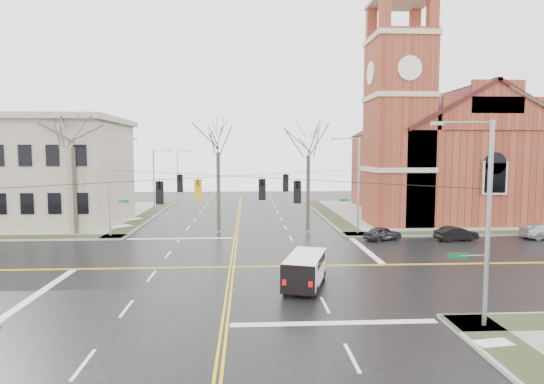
{
  "coord_description": "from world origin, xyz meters",
  "views": [
    {
      "loc": [
        1.04,
        -30.44,
        7.78
      ],
      "look_at": [
        3.06,
        6.0,
        4.59
      ],
      "focal_mm": 30.0,
      "sensor_mm": 36.0,
      "label": 1
    }
  ],
  "objects": [
    {
      "name": "tree_nw_near",
      "position": [
        -1.73,
        13.84,
        8.31
      ],
      "size": [
        4.0,
        4.0,
        11.48
      ],
      "color": "#3E3127",
      "rests_on": "ground"
    },
    {
      "name": "church",
      "position": [
        24.76,
        24.78,
        8.43
      ],
      "size": [
        24.28,
        27.48,
        27.5
      ],
      "color": "maroon",
      "rests_on": "ground"
    },
    {
      "name": "cargo_van",
      "position": [
        4.44,
        -4.65,
        1.09
      ],
      "size": [
        3.22,
        5.19,
        1.85
      ],
      "rotation": [
        0.0,
        0.0,
        -0.3
      ],
      "color": "white",
      "rests_on": "ground"
    },
    {
      "name": "sidewalks",
      "position": [
        0.0,
        0.0,
        0.08
      ],
      "size": [
        80.0,
        80.0,
        0.17
      ],
      "color": "gray",
      "rests_on": "ground"
    },
    {
      "name": "parked_car_a",
      "position": [
        13.08,
        8.83,
        0.61
      ],
      "size": [
        3.84,
        2.71,
        1.21
      ],
      "primitive_type": "imported",
      "rotation": [
        0.0,
        0.0,
        1.97
      ],
      "color": "black",
      "rests_on": "ground"
    },
    {
      "name": "traffic_signals",
      "position": [
        -0.0,
        -0.67,
        5.45
      ],
      "size": [
        8.21,
        8.26,
        1.3
      ],
      "color": "black",
      "rests_on": "ground"
    },
    {
      "name": "streetlight_north_b",
      "position": [
        -10.65,
        48.0,
        4.47
      ],
      "size": [
        2.3,
        0.2,
        8.0
      ],
      "color": "gray",
      "rests_on": "ground"
    },
    {
      "name": "civic_building_a",
      "position": [
        -22.0,
        20.0,
        5.5
      ],
      "size": [
        18.0,
        14.0,
        11.0
      ],
      "primitive_type": "cube",
      "color": "tan",
      "rests_on": "ground"
    },
    {
      "name": "parked_car_b",
      "position": [
        19.52,
        8.22,
        0.62
      ],
      "size": [
        3.96,
        1.99,
        1.25
      ],
      "primitive_type": "imported",
      "rotation": [
        0.0,
        0.0,
        1.75
      ],
      "color": "black",
      "rests_on": "ground"
    },
    {
      "name": "tree_ne",
      "position": [
        7.0,
        13.32,
        7.98
      ],
      "size": [
        4.0,
        4.0,
        11.01
      ],
      "color": "#3E3127",
      "rests_on": "ground"
    },
    {
      "name": "road_markings",
      "position": [
        0.0,
        0.0,
        0.01
      ],
      "size": [
        100.0,
        100.0,
        0.01
      ],
      "color": "gold",
      "rests_on": "ground"
    },
    {
      "name": "signal_pole_ne",
      "position": [
        11.32,
        11.5,
        4.95
      ],
      "size": [
        2.75,
        0.22,
        9.0
      ],
      "color": "gray",
      "rests_on": "ground"
    },
    {
      "name": "streetlight_north_a",
      "position": [
        -10.65,
        28.0,
        4.47
      ],
      "size": [
        2.3,
        0.2,
        8.0
      ],
      "color": "gray",
      "rests_on": "ground"
    },
    {
      "name": "signal_pole_se",
      "position": [
        11.32,
        -11.5,
        4.95
      ],
      "size": [
        2.75,
        0.22,
        9.0
      ],
      "color": "gray",
      "rests_on": "ground"
    },
    {
      "name": "ground",
      "position": [
        0.0,
        0.0,
        0.0
      ],
      "size": [
        120.0,
        120.0,
        0.0
      ],
      "primitive_type": "plane",
      "color": "black",
      "rests_on": "ground"
    },
    {
      "name": "tree_nw_far",
      "position": [
        -15.03,
        12.78,
        8.82
      ],
      "size": [
        4.0,
        4.0,
        12.19
      ],
      "color": "#3E3127",
      "rests_on": "ground"
    },
    {
      "name": "span_wires",
      "position": [
        0.0,
        0.0,
        6.2
      ],
      "size": [
        23.02,
        23.02,
        0.03
      ],
      "color": "black",
      "rests_on": "ground"
    },
    {
      "name": "signal_pole_nw",
      "position": [
        -11.32,
        11.5,
        4.95
      ],
      "size": [
        2.75,
        0.22,
        9.0
      ],
      "color": "gray",
      "rests_on": "ground"
    }
  ]
}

